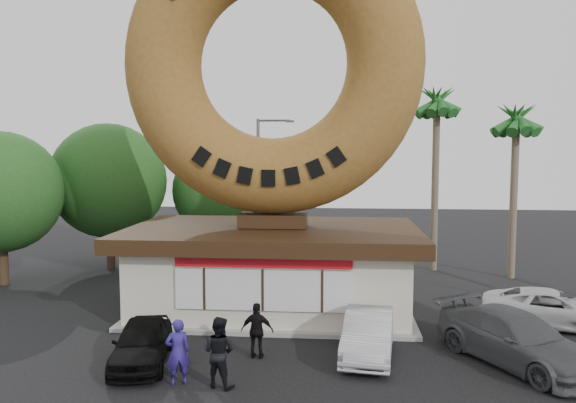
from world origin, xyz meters
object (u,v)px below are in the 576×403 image
(donut_shop, at_px, (273,265))
(car_silver, at_px, (368,333))
(person_right, at_px, (257,331))
(giant_donut, at_px, (273,64))
(street_lamp, at_px, (261,181))
(car_white, at_px, (552,308))
(person_center, at_px, (219,352))
(person_left, at_px, (178,352))
(car_grey, at_px, (516,339))
(car_black, at_px, (142,342))

(donut_shop, bearing_deg, car_silver, -53.05)
(person_right, relative_size, car_silver, 0.41)
(giant_donut, relative_size, street_lamp, 1.42)
(street_lamp, xyz_separation_m, person_right, (1.96, -15.17, -3.64))
(street_lamp, xyz_separation_m, car_white, (11.97, -11.22, -3.83))
(donut_shop, relative_size, person_center, 5.92)
(person_center, bearing_deg, giant_donut, -76.65)
(person_left, relative_size, car_grey, 0.34)
(person_left, bearing_deg, person_right, -155.65)
(person_center, bearing_deg, person_left, 16.06)
(car_silver, relative_size, car_grey, 0.79)
(car_white, bearing_deg, person_center, 134.80)
(donut_shop, distance_m, giant_donut, 7.72)
(giant_donut, xyz_separation_m, person_right, (0.11, -5.17, -8.65))
(car_black, bearing_deg, car_grey, -5.08)
(car_white, bearing_deg, person_left, 132.27)
(street_lamp, xyz_separation_m, car_silver, (5.31, -14.61, -3.81))
(street_lamp, bearing_deg, car_grey, -57.34)
(person_left, distance_m, car_white, 13.29)
(person_center, xyz_separation_m, car_white, (10.72, 6.07, -0.30))
(car_black, relative_size, car_white, 0.81)
(person_left, bearing_deg, giant_donut, -127.57)
(person_left, height_order, person_right, person_left)
(car_black, relative_size, car_grey, 0.73)
(person_center, distance_m, person_right, 2.24)
(person_center, height_order, person_right, person_center)
(car_black, distance_m, car_grey, 10.97)
(car_grey, bearing_deg, car_silver, 144.12)
(car_silver, bearing_deg, person_left, -146.46)
(giant_donut, relative_size, person_right, 6.74)
(person_right, xyz_separation_m, car_silver, (3.35, 0.55, -0.17))
(car_white, bearing_deg, street_lamp, 62.15)
(donut_shop, distance_m, car_black, 6.81)
(giant_donut, bearing_deg, car_white, -6.89)
(street_lamp, distance_m, person_right, 15.72)
(donut_shop, height_order, person_left, donut_shop)
(person_left, height_order, car_silver, person_left)
(giant_donut, xyz_separation_m, car_silver, (3.46, -4.61, -8.81))
(car_grey, bearing_deg, car_white, 26.02)
(car_silver, bearing_deg, car_black, -162.21)
(street_lamp, distance_m, car_white, 16.85)
(car_black, bearing_deg, car_silver, 0.96)
(donut_shop, distance_m, person_right, 5.23)
(car_black, bearing_deg, giant_donut, 51.49)
(car_black, bearing_deg, person_center, -37.99)
(person_center, relative_size, person_right, 1.12)
(car_black, distance_m, car_white, 14.11)
(car_black, bearing_deg, person_right, 2.72)
(car_black, xyz_separation_m, car_grey, (10.92, 0.97, 0.11))
(person_right, bearing_deg, street_lamp, -80.23)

